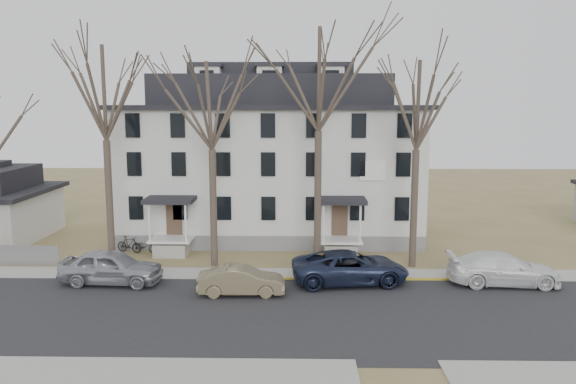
{
  "coord_description": "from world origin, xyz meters",
  "views": [
    {
      "loc": [
        -0.07,
        -21.82,
        9.28
      ],
      "look_at": [
        -0.69,
        9.0,
        4.47
      ],
      "focal_mm": 35.0,
      "sensor_mm": 36.0,
      "label": 1
    }
  ],
  "objects_px": {
    "tree_mid_right": "(418,99)",
    "boarding_house": "(272,160)",
    "car_tan": "(241,281)",
    "bicycle_left": "(145,247)",
    "tree_mid_left": "(211,99)",
    "car_silver": "(111,268)",
    "bicycle_right": "(129,245)",
    "car_white": "(503,270)",
    "car_navy": "(350,268)",
    "tree_far_left": "(104,85)",
    "tree_center": "(319,71)"
  },
  "relations": [
    {
      "from": "car_white",
      "to": "tree_mid_left",
      "type": "bearing_deg",
      "value": 79.96
    },
    {
      "from": "tree_mid_right",
      "to": "tree_center",
      "type": "bearing_deg",
      "value": 180.0
    },
    {
      "from": "boarding_house",
      "to": "bicycle_right",
      "type": "height_order",
      "value": "boarding_house"
    },
    {
      "from": "tree_mid_left",
      "to": "bicycle_left",
      "type": "bearing_deg",
      "value": 153.03
    },
    {
      "from": "tree_center",
      "to": "car_tan",
      "type": "distance_m",
      "value": 12.23
    },
    {
      "from": "car_silver",
      "to": "bicycle_left",
      "type": "bearing_deg",
      "value": 3.11
    },
    {
      "from": "car_tan",
      "to": "car_navy",
      "type": "xyz_separation_m",
      "value": [
        5.5,
        1.9,
        0.14
      ]
    },
    {
      "from": "boarding_house",
      "to": "bicycle_left",
      "type": "xyz_separation_m",
      "value": [
        -7.74,
        -5.74,
        -4.92
      ]
    },
    {
      "from": "tree_mid_left",
      "to": "tree_far_left",
      "type": "bearing_deg",
      "value": 180.0
    },
    {
      "from": "bicycle_left",
      "to": "tree_far_left",
      "type": "bearing_deg",
      "value": 162.09
    },
    {
      "from": "car_navy",
      "to": "tree_mid_right",
      "type": "bearing_deg",
      "value": -56.82
    },
    {
      "from": "tree_far_left",
      "to": "bicycle_left",
      "type": "distance_m",
      "value": 10.26
    },
    {
      "from": "bicycle_right",
      "to": "tree_mid_left",
      "type": "bearing_deg",
      "value": -97.51
    },
    {
      "from": "bicycle_left",
      "to": "bicycle_right",
      "type": "height_order",
      "value": "bicycle_right"
    },
    {
      "from": "tree_center",
      "to": "bicycle_right",
      "type": "height_order",
      "value": "tree_center"
    },
    {
      "from": "car_navy",
      "to": "car_white",
      "type": "relative_size",
      "value": 1.07
    },
    {
      "from": "boarding_house",
      "to": "tree_mid_left",
      "type": "relative_size",
      "value": 1.63
    },
    {
      "from": "tree_mid_left",
      "to": "bicycle_left",
      "type": "distance_m",
      "value": 10.58
    },
    {
      "from": "tree_mid_right",
      "to": "boarding_house",
      "type": "bearing_deg",
      "value": 136.19
    },
    {
      "from": "tree_far_left",
      "to": "car_tan",
      "type": "distance_m",
      "value": 13.61
    },
    {
      "from": "tree_far_left",
      "to": "tree_mid_left",
      "type": "distance_m",
      "value": 6.05
    },
    {
      "from": "bicycle_left",
      "to": "bicycle_right",
      "type": "bearing_deg",
      "value": 89.44
    },
    {
      "from": "tree_mid_left",
      "to": "tree_center",
      "type": "distance_m",
      "value": 6.18
    },
    {
      "from": "car_silver",
      "to": "car_white",
      "type": "height_order",
      "value": "car_silver"
    },
    {
      "from": "tree_far_left",
      "to": "tree_center",
      "type": "xyz_separation_m",
      "value": [
        12.0,
        0.0,
        0.74
      ]
    },
    {
      "from": "car_tan",
      "to": "bicycle_left",
      "type": "relative_size",
      "value": 2.46
    },
    {
      "from": "car_white",
      "to": "bicycle_left",
      "type": "bearing_deg",
      "value": 76.23
    },
    {
      "from": "tree_center",
      "to": "bicycle_right",
      "type": "xyz_separation_m",
      "value": [
        -11.77,
        2.6,
        -10.56
      ]
    },
    {
      "from": "car_tan",
      "to": "bicycle_right",
      "type": "bearing_deg",
      "value": 43.75
    },
    {
      "from": "tree_far_left",
      "to": "bicycle_right",
      "type": "distance_m",
      "value": 10.16
    },
    {
      "from": "boarding_house",
      "to": "car_white",
      "type": "relative_size",
      "value": 3.67
    },
    {
      "from": "boarding_house",
      "to": "car_white",
      "type": "xyz_separation_m",
      "value": [
        12.53,
        -11.47,
        -4.56
      ]
    },
    {
      "from": "tree_mid_right",
      "to": "car_silver",
      "type": "distance_m",
      "value": 18.85
    },
    {
      "from": "tree_mid_left",
      "to": "car_silver",
      "type": "xyz_separation_m",
      "value": [
        -4.83,
        -3.62,
        -8.7
      ]
    },
    {
      "from": "tree_center",
      "to": "car_navy",
      "type": "xyz_separation_m",
      "value": [
        1.61,
        -3.25,
        -10.24
      ]
    },
    {
      "from": "tree_center",
      "to": "car_navy",
      "type": "relative_size",
      "value": 2.43
    },
    {
      "from": "car_navy",
      "to": "car_white",
      "type": "distance_m",
      "value": 7.92
    },
    {
      "from": "car_white",
      "to": "bicycle_left",
      "type": "relative_size",
      "value": 3.27
    },
    {
      "from": "tree_mid_right",
      "to": "bicycle_left",
      "type": "relative_size",
      "value": 7.35
    },
    {
      "from": "boarding_house",
      "to": "car_navy",
      "type": "bearing_deg",
      "value": -67.99
    },
    {
      "from": "car_tan",
      "to": "bicycle_right",
      "type": "relative_size",
      "value": 2.45
    },
    {
      "from": "car_tan",
      "to": "car_navy",
      "type": "distance_m",
      "value": 5.82
    },
    {
      "from": "car_silver",
      "to": "bicycle_left",
      "type": "height_order",
      "value": "car_silver"
    },
    {
      "from": "car_tan",
      "to": "bicycle_left",
      "type": "bearing_deg",
      "value": 40.44
    },
    {
      "from": "car_white",
      "to": "tree_far_left",
      "type": "bearing_deg",
      "value": 83.26
    },
    {
      "from": "boarding_house",
      "to": "tree_center",
      "type": "relative_size",
      "value": 1.41
    },
    {
      "from": "car_navy",
      "to": "bicycle_left",
      "type": "bearing_deg",
      "value": 58.66
    },
    {
      "from": "tree_mid_right",
      "to": "car_tan",
      "type": "distance_m",
      "value": 13.93
    },
    {
      "from": "bicycle_right",
      "to": "tree_far_left",
      "type": "bearing_deg",
      "value": -168.31
    },
    {
      "from": "car_tan",
      "to": "tree_far_left",
      "type": "bearing_deg",
      "value": 55.84
    }
  ]
}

